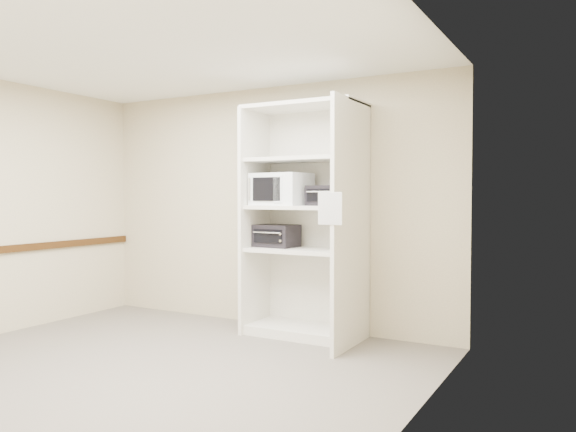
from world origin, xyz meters
The scene contains 9 objects.
floor centered at (0.00, 0.00, 0.00)m, with size 4.50×4.00×0.01m, color #625B54.
ceiling centered at (0.00, 0.00, 2.70)m, with size 4.50×4.00×0.01m, color white.
wall_back centered at (0.00, 2.00, 1.35)m, with size 4.50×0.02×2.70m, color beige.
wall_right centered at (2.25, 0.00, 1.35)m, with size 0.02×4.00×2.70m, color beige.
shelving_unit centered at (0.67, 1.70, 1.13)m, with size 1.24×0.92×2.42m.
microwave centered at (0.35, 1.69, 1.54)m, with size 0.57×0.43×0.34m, color white.
toaster_oven_upper centered at (0.87, 1.72, 1.47)m, with size 0.36×0.27×0.21m, color black.
toaster_oven_lower centered at (0.28, 1.72, 1.04)m, with size 0.43×0.33×0.24m, color black.
paper_sign centered at (1.20, 1.07, 1.36)m, with size 0.23×0.01×0.29m, color white.
Camera 1 is at (3.30, -3.49, 1.46)m, focal length 35.00 mm.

